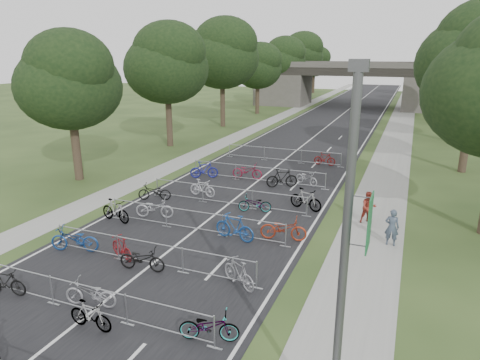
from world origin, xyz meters
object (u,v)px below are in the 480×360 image
at_px(overpass_bridge, 353,85).
at_px(lamppost, 345,263).
at_px(pedestrian_b, 368,208).
at_px(pedestrian_a, 392,227).

xyz_separation_m(overpass_bridge, lamppost, (8.33, -63.00, 0.75)).
height_order(overpass_bridge, pedestrian_b, overpass_bridge).
distance_m(overpass_bridge, pedestrian_b, 50.38).
height_order(overpass_bridge, lamppost, lamppost).
bearing_deg(overpass_bridge, pedestrian_b, -81.21).
distance_m(overpass_bridge, lamppost, 63.55).
relative_size(overpass_bridge, lamppost, 3.78).
bearing_deg(overpass_bridge, pedestrian_a, -80.26).
relative_size(lamppost, pedestrian_b, 5.00).
bearing_deg(pedestrian_a, overpass_bridge, -79.21).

